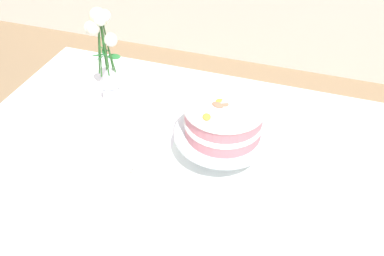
{
  "coord_description": "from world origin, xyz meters",
  "views": [
    {
      "loc": [
        0.32,
        -0.8,
        1.6
      ],
      "look_at": [
        0.06,
        0.01,
        0.86
      ],
      "focal_mm": 36.14,
      "sensor_mm": 36.0,
      "label": 1
    }
  ],
  "objects": [
    {
      "name": "cake_stand",
      "position": [
        0.14,
        0.05,
        0.82
      ],
      "size": [
        0.29,
        0.29,
        0.1
      ],
      "color": "silver",
      "rests_on": "linen_napkin"
    },
    {
      "name": "layer_cake",
      "position": [
        0.14,
        0.05,
        0.9
      ],
      "size": [
        0.24,
        0.24,
        0.12
      ],
      "color": "#CC7A84",
      "rests_on": "cake_stand"
    },
    {
      "name": "dining_table",
      "position": [
        0.0,
        -0.03,
        0.65
      ],
      "size": [
        1.4,
        1.0,
        0.74
      ],
      "color": "white",
      "rests_on": "ground"
    },
    {
      "name": "linen_napkin",
      "position": [
        0.14,
        0.05,
        0.74
      ],
      "size": [
        0.35,
        0.35,
        0.0
      ],
      "primitive_type": "cube",
      "rotation": [
        0.0,
        0.0,
        0.09
      ],
      "color": "white",
      "rests_on": "dining_table"
    },
    {
      "name": "teacup",
      "position": [
        -0.13,
        -0.12,
        0.77
      ],
      "size": [
        0.13,
        0.13,
        0.06
      ],
      "color": "white",
      "rests_on": "dining_table"
    },
    {
      "name": "flower_vase",
      "position": [
        -0.31,
        0.2,
        0.92
      ],
      "size": [
        0.1,
        0.1,
        0.36
      ],
      "color": "silver",
      "rests_on": "dining_table"
    }
  ]
}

